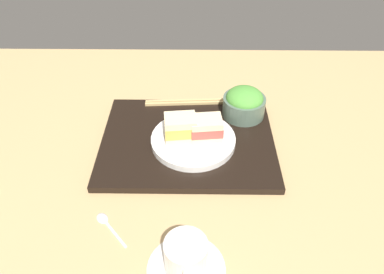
{
  "coord_description": "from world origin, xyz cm",
  "views": [
    {
      "loc": [
        -2.58,
        62.61,
        57.47
      ],
      "look_at": [
        -1.83,
        1.0,
        5.0
      ],
      "focal_mm": 34.36,
      "sensor_mm": 36.0,
      "label": 1
    }
  ],
  "objects_px": {
    "sandwich_near": "(206,128)",
    "coffee_cup": "(186,260)",
    "salad_bowl": "(244,103)",
    "sandwich_plate": "(193,140)",
    "sandwich_far": "(180,128)",
    "chopsticks_pair": "(186,102)",
    "teaspoon": "(106,222)"
  },
  "relations": [
    {
      "from": "sandwich_far",
      "to": "teaspoon",
      "type": "bearing_deg",
      "value": 57.57
    },
    {
      "from": "teaspoon",
      "to": "sandwich_plate",
      "type": "bearing_deg",
      "value": -127.43
    },
    {
      "from": "sandwich_near",
      "to": "chopsticks_pair",
      "type": "relative_size",
      "value": 0.36
    },
    {
      "from": "chopsticks_pair",
      "to": "teaspoon",
      "type": "bearing_deg",
      "value": 68.76
    },
    {
      "from": "chopsticks_pair",
      "to": "teaspoon",
      "type": "relative_size",
      "value": 2.57
    },
    {
      "from": "sandwich_near",
      "to": "salad_bowl",
      "type": "distance_m",
      "value": 0.14
    },
    {
      "from": "salad_bowl",
      "to": "chopsticks_pair",
      "type": "bearing_deg",
      "value": -18.11
    },
    {
      "from": "sandwich_far",
      "to": "coffee_cup",
      "type": "distance_m",
      "value": 0.31
    },
    {
      "from": "sandwich_near",
      "to": "chopsticks_pair",
      "type": "bearing_deg",
      "value": -72.72
    },
    {
      "from": "sandwich_plate",
      "to": "coffee_cup",
      "type": "distance_m",
      "value": 0.31
    },
    {
      "from": "sandwich_near",
      "to": "chopsticks_pair",
      "type": "xyz_separation_m",
      "value": [
        0.05,
        -0.16,
        -0.04
      ]
    },
    {
      "from": "sandwich_near",
      "to": "salad_bowl",
      "type": "xyz_separation_m",
      "value": [
        -0.1,
        -0.11,
        -0.01
      ]
    },
    {
      "from": "salad_bowl",
      "to": "coffee_cup",
      "type": "distance_m",
      "value": 0.44
    },
    {
      "from": "sandwich_far",
      "to": "teaspoon",
      "type": "xyz_separation_m",
      "value": [
        0.13,
        0.21,
        -0.06
      ]
    },
    {
      "from": "sandwich_plate",
      "to": "sandwich_far",
      "type": "distance_m",
      "value": 0.05
    },
    {
      "from": "salad_bowl",
      "to": "chopsticks_pair",
      "type": "height_order",
      "value": "salad_bowl"
    },
    {
      "from": "sandwich_plate",
      "to": "sandwich_far",
      "type": "height_order",
      "value": "sandwich_far"
    },
    {
      "from": "sandwich_plate",
      "to": "teaspoon",
      "type": "bearing_deg",
      "value": 52.57
    },
    {
      "from": "teaspoon",
      "to": "sandwich_far",
      "type": "bearing_deg",
      "value": -122.43
    },
    {
      "from": "sandwich_far",
      "to": "teaspoon",
      "type": "distance_m",
      "value": 0.26
    },
    {
      "from": "sandwich_near",
      "to": "coffee_cup",
      "type": "distance_m",
      "value": 0.31
    },
    {
      "from": "sandwich_far",
      "to": "sandwich_plate",
      "type": "bearing_deg",
      "value": -176.47
    },
    {
      "from": "chopsticks_pair",
      "to": "teaspoon",
      "type": "height_order",
      "value": "chopsticks_pair"
    },
    {
      "from": "sandwich_plate",
      "to": "teaspoon",
      "type": "distance_m",
      "value": 0.27
    },
    {
      "from": "salad_bowl",
      "to": "teaspoon",
      "type": "distance_m",
      "value": 0.44
    },
    {
      "from": "chopsticks_pair",
      "to": "coffee_cup",
      "type": "distance_m",
      "value": 0.47
    },
    {
      "from": "sandwich_far",
      "to": "salad_bowl",
      "type": "height_order",
      "value": "same"
    },
    {
      "from": "sandwich_far",
      "to": "salad_bowl",
      "type": "xyz_separation_m",
      "value": [
        -0.15,
        -0.11,
        -0.01
      ]
    },
    {
      "from": "chopsticks_pair",
      "to": "salad_bowl",
      "type": "bearing_deg",
      "value": 161.89
    },
    {
      "from": "teaspoon",
      "to": "chopsticks_pair",
      "type": "bearing_deg",
      "value": -111.24
    },
    {
      "from": "salad_bowl",
      "to": "sandwich_plate",
      "type": "bearing_deg",
      "value": 41.49
    },
    {
      "from": "sandwich_near",
      "to": "teaspoon",
      "type": "distance_m",
      "value": 0.29
    }
  ]
}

